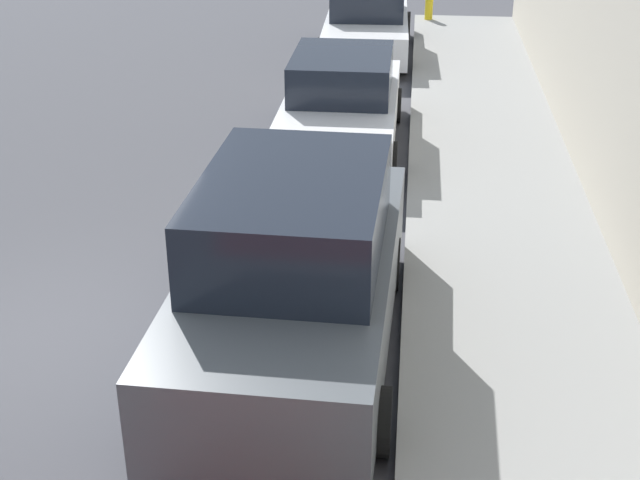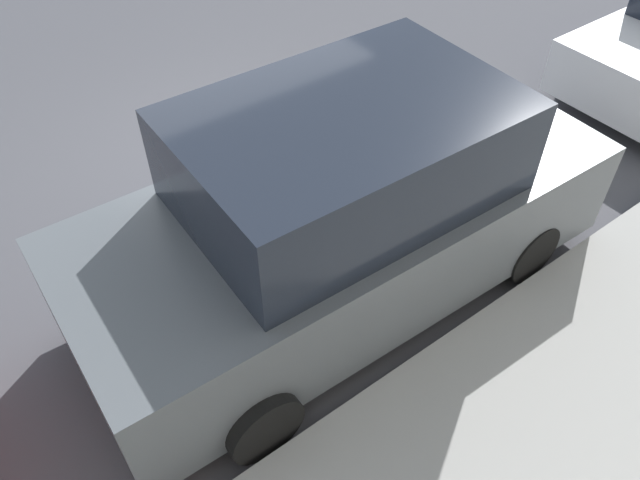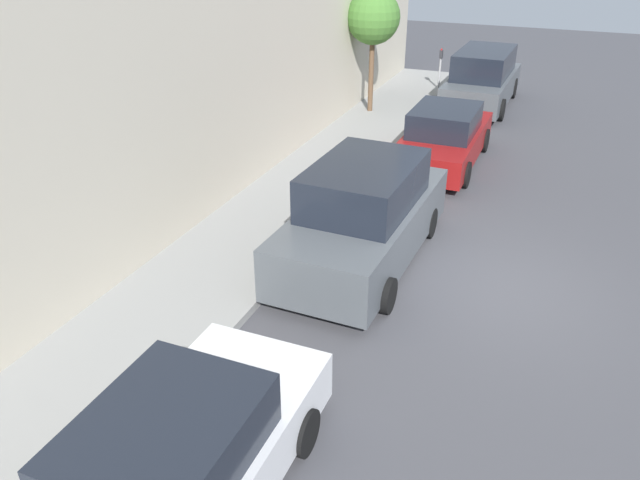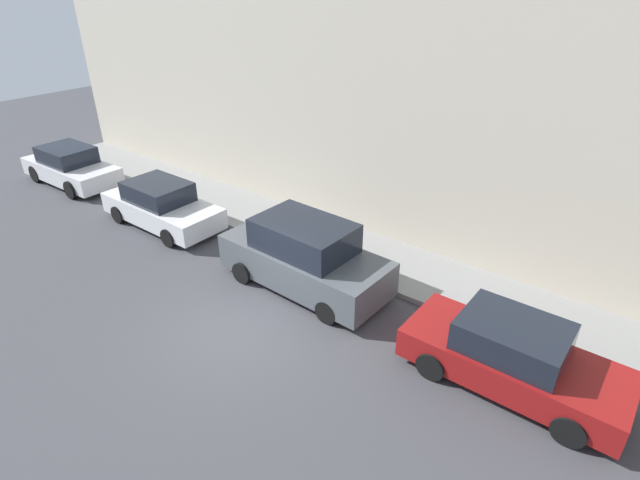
% 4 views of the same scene
% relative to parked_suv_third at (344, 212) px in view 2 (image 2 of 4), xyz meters
% --- Properties ---
extents(ground_plane, '(60.00, 60.00, 0.00)m').
position_rel_parked_suv_third_xyz_m(ground_plane, '(-2.41, 0.06, -0.93)').
color(ground_plane, '#424247').
extents(sidewalk, '(2.53, 32.00, 0.15)m').
position_rel_parked_suv_third_xyz_m(sidewalk, '(2.36, 0.06, -0.86)').
color(sidewalk, gray).
rests_on(sidewalk, ground_plane).
extents(parked_suv_third, '(2.10, 4.86, 1.98)m').
position_rel_parked_suv_third_xyz_m(parked_suv_third, '(0.00, 0.00, 0.00)').
color(parked_suv_third, '#4C5156').
rests_on(parked_suv_third, ground_plane).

